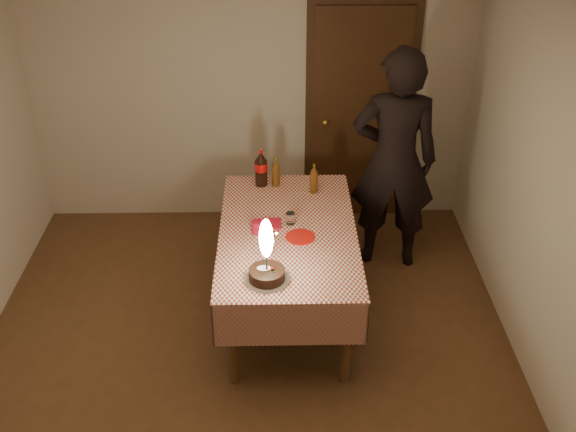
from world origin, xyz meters
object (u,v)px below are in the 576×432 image
object	(u,v)px
cola_bottle	(261,168)
amber_bottle_right	(314,179)
red_cup	(257,227)
amber_bottle_left	(276,173)
birthday_cake	(267,263)
clear_cup	(290,218)
dining_table	(288,242)
photographer	(394,161)
red_plate	(300,237)

from	to	relation	value
cola_bottle	amber_bottle_right	size ratio (longest dim) A/B	1.25
red_cup	amber_bottle_left	xyz separation A→B (m)	(0.14, 0.71, 0.07)
birthday_cake	clear_cup	distance (m)	0.72
dining_table	amber_bottle_left	xyz separation A→B (m)	(-0.09, 0.69, 0.22)
birthday_cake	amber_bottle_left	bearing A→B (deg)	87.18
cola_bottle	amber_bottle_left	xyz separation A→B (m)	(0.12, -0.01, -0.03)
cola_bottle	photographer	xyz separation A→B (m)	(1.10, 0.04, 0.03)
cola_bottle	amber_bottle_left	distance (m)	0.13
birthday_cake	red_cup	distance (m)	0.58
dining_table	amber_bottle_right	bearing A→B (deg)	68.79
red_cup	photographer	size ratio (longest dim) A/B	0.05
dining_table	clear_cup	size ratio (longest dim) A/B	19.11
dining_table	red_plate	distance (m)	0.17
red_cup	photographer	distance (m)	1.37
cola_bottle	photographer	size ratio (longest dim) A/B	0.16
photographer	dining_table	bearing A→B (deg)	-140.14
cola_bottle	photographer	bearing A→B (deg)	2.33
dining_table	clear_cup	bearing A→B (deg)	77.56
amber_bottle_right	photographer	bearing A→B (deg)	14.62
amber_bottle_left	photographer	bearing A→B (deg)	3.37
red_cup	birthday_cake	bearing A→B (deg)	-82.34
red_plate	cola_bottle	xyz separation A→B (m)	(-0.30, 0.80, 0.15)
dining_table	red_cup	bearing A→B (deg)	-173.05
cola_bottle	amber_bottle_right	world-z (taller)	cola_bottle
amber_bottle_left	red_cup	bearing A→B (deg)	-101.09
red_plate	amber_bottle_left	xyz separation A→B (m)	(-0.18, 0.78, 0.11)
amber_bottle_right	photographer	world-z (taller)	photographer
red_plate	clear_cup	xyz separation A→B (m)	(-0.07, 0.19, 0.04)
clear_cup	photographer	xyz separation A→B (m)	(0.87, 0.65, 0.14)
dining_table	amber_bottle_left	world-z (taller)	amber_bottle_left
clear_cup	amber_bottle_right	bearing A→B (deg)	67.15
red_plate	cola_bottle	distance (m)	0.86
cola_bottle	amber_bottle_left	world-z (taller)	cola_bottle
red_plate	clear_cup	size ratio (longest dim) A/B	2.44
red_cup	amber_bottle_left	bearing A→B (deg)	78.91
red_cup	amber_bottle_right	bearing A→B (deg)	53.10
red_cup	dining_table	bearing A→B (deg)	6.95
red_plate	clear_cup	world-z (taller)	clear_cup
birthday_cake	cola_bottle	distance (m)	1.30
dining_table	red_plate	size ratio (longest dim) A/B	7.82
amber_bottle_left	photographer	size ratio (longest dim) A/B	0.13
dining_table	amber_bottle_right	size ratio (longest dim) A/B	6.75
amber_bottle_right	amber_bottle_left	bearing A→B (deg)	159.17
clear_cup	cola_bottle	bearing A→B (deg)	110.65
photographer	red_plate	bearing A→B (deg)	-133.64
birthday_cake	red_cup	world-z (taller)	birthday_cake
cola_bottle	clear_cup	bearing A→B (deg)	-69.35
birthday_cake	photographer	distance (m)	1.70
cola_bottle	red_cup	bearing A→B (deg)	-91.59
clear_cup	amber_bottle_left	distance (m)	0.61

